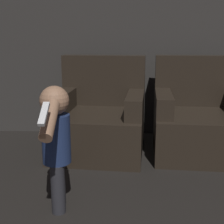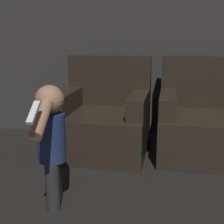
# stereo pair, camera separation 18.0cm
# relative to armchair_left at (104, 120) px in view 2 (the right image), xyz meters

# --- Properties ---
(wall_back) EXTENTS (8.40, 0.05, 2.60)m
(wall_back) POSITION_rel_armchair_left_xyz_m (0.08, 0.66, 0.97)
(wall_back) COLOR #33302D
(wall_back) RESTS_ON ground_plane
(armchair_left) EXTENTS (0.99, 0.98, 0.98)m
(armchair_left) POSITION_rel_armchair_left_xyz_m (0.00, 0.00, 0.00)
(armchair_left) COLOR black
(armchair_left) RESTS_ON ground_plane
(armchair_right) EXTENTS (0.97, 0.96, 0.98)m
(armchair_right) POSITION_rel_armchair_left_xyz_m (1.03, 0.00, 0.00)
(armchair_right) COLOR black
(armchair_right) RESTS_ON ground_plane
(person_toddler) EXTENTS (0.19, 0.60, 0.88)m
(person_toddler) POSITION_rel_armchair_left_xyz_m (-0.21, -1.15, 0.19)
(person_toddler) COLOR #28282D
(person_toddler) RESTS_ON ground_plane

